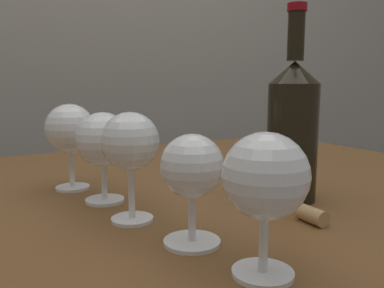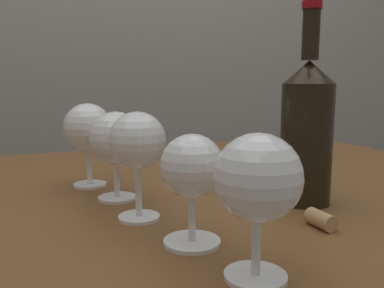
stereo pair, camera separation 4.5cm
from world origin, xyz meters
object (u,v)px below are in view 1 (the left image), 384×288
wine_glass_pinot (103,141)px  wine_glass_port (192,170)px  wine_glass_merlot (265,179)px  cork (312,215)px  wine_bottle (293,128)px  wine_glass_amber (130,144)px  wine_glass_rose (70,130)px

wine_glass_pinot → wine_glass_port: bearing=-78.6°
wine_glass_merlot → cork: size_ratio=3.39×
cork → wine_glass_merlot: bearing=-150.2°
wine_bottle → wine_glass_pinot: bearing=154.6°
wine_glass_port → wine_glass_amber: bearing=107.9°
wine_glass_amber → wine_glass_rose: 0.21m
wine_glass_pinot → wine_glass_rose: 0.11m
wine_glass_merlot → cork: (0.15, 0.09, -0.09)m
wine_glass_merlot → wine_glass_amber: wine_glass_amber is taller
wine_glass_merlot → wine_glass_pinot: 0.32m
wine_glass_amber → wine_glass_pinot: wine_glass_amber is taller
wine_bottle → cork: size_ratio=7.30×
wine_glass_merlot → wine_glass_rose: (-0.10, 0.42, 0.01)m
wine_glass_amber → wine_glass_rose: wine_glass_rose is taller
wine_glass_pinot → cork: size_ratio=3.41×
wine_glass_amber → wine_glass_rose: bearing=100.0°
wine_glass_pinot → cork: bearing=-46.3°
wine_glass_port → wine_glass_pinot: bearing=101.4°
wine_glass_pinot → cork: wine_glass_pinot is taller
wine_glass_merlot → wine_bottle: bearing=42.8°
wine_glass_merlot → wine_bottle: wine_bottle is taller
wine_bottle → cork: (-0.05, -0.10, -0.11)m
wine_glass_amber → cork: 0.26m
wine_glass_port → wine_glass_rose: (-0.07, 0.32, 0.02)m
wine_glass_rose → cork: (0.25, -0.33, -0.09)m
wine_glass_rose → wine_bottle: (0.30, -0.23, 0.01)m
wine_glass_amber → wine_glass_pinot: size_ratio=1.05×
wine_glass_pinot → cork: (0.22, -0.23, -0.09)m
wine_glass_merlot → wine_bottle: size_ratio=0.46×
wine_glass_merlot → wine_glass_amber: 0.22m
wine_glass_rose → cork: bearing=-53.3°
wine_glass_rose → wine_glass_port: bearing=-77.2°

